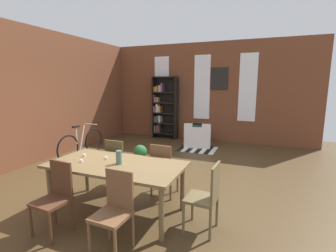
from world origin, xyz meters
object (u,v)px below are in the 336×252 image
Objects in this scene: dining_chair_near_right at (115,208)px; bicycle_second at (82,144)px; dining_chair_head_right at (207,195)px; vase_on_table at (119,157)px; armchair_white at (198,137)px; dining_chair_far_right at (163,168)px; dining_chair_far_left at (118,162)px; dining_table at (116,168)px; bookshelf_tall at (163,108)px; potted_plant_by_shelf at (140,153)px; dining_chair_near_left at (56,195)px.

dining_chair_near_right is 4.10m from bicycle_second.
dining_chair_head_right is at bearing 38.27° from dining_chair_near_right.
vase_on_table is 3.34m from bicycle_second.
dining_chair_head_right is at bearing -73.72° from armchair_white.
dining_chair_head_right is 1.02× the size of armchair_white.
dining_chair_far_left is (-0.93, 0.00, 0.00)m from dining_chair_far_right.
bicycle_second is (-3.90, 2.09, -0.16)m from dining_chair_head_right.
dining_table is 1.41m from dining_chair_head_right.
bookshelf_tall reaches higher than vase_on_table.
potted_plant_by_shelf is at bearing 3.03° from bicycle_second.
dining_chair_far_right is at bearing 58.22° from dining_chair_near_left.
dining_table is at bearing -91.60° from armchair_white.
vase_on_table is 4.41m from armchair_white.
potted_plant_by_shelf is (-0.30, 1.43, -0.26)m from dining_chair_far_left.
dining_table reaches higher than armchair_white.
vase_on_table reaches higher than dining_table.
potted_plant_by_shelf is at bearing 109.32° from dining_table.
dining_chair_near_left is (-0.92, -1.48, 0.00)m from dining_chair_far_right.
bicycle_second reaches higher than potted_plant_by_shelf.
bicycle_second is 3.62× the size of potted_plant_by_shelf.
dining_chair_far_left is at bearing 180.00° from dining_chair_far_right.
dining_chair_head_right is 4.57m from armchair_white.
dining_chair_near_left is at bearing -96.46° from armchair_white.
dining_chair_near_right is 0.92m from dining_chair_near_left.
dining_chair_far_right is at bearing -24.38° from bicycle_second.
vase_on_table is (0.06, 0.00, 0.18)m from dining_table.
dining_table is 2.16× the size of dining_chair_far_left.
dining_chair_near_left reaches higher than potted_plant_by_shelf.
dining_table is 0.89m from dining_chair_far_left.
dining_table is 5.26m from bookshelf_tall.
bicycle_second is (-2.62, -2.29, 0.08)m from armchair_white.
dining_chair_far_left is at bearing 158.20° from dining_chair_head_right.
dining_chair_near_left is (-0.46, -0.74, -0.19)m from dining_table.
dining_chair_near_left is (-1.86, -0.74, 0.00)m from dining_chair_head_right.
dining_chair_head_right reaches higher than potted_plant_by_shelf.
dining_chair_near_right is at bearing -67.17° from potted_plant_by_shelf.
dining_table is 4.40m from armchair_white.
dining_chair_far_right is 4.73m from bookshelf_tall.
potted_plant_by_shelf is (-2.16, 2.18, -0.26)m from dining_chair_head_right.
armchair_white is (-0.34, 5.11, -0.23)m from dining_chair_near_right.
vase_on_table is at bearing 55.29° from dining_chair_near_left.
dining_chair_head_right is 1.00× the size of dining_chair_far_left.
dining_chair_near_right and dining_chair_near_left have the same top height.
dining_chair_near_left is 2.95m from potted_plant_by_shelf.
bookshelf_tall is at bearing 101.60° from dining_chair_far_left.
dining_chair_head_right is at bearing -0.15° from dining_table.
dining_chair_far_left is (-1.86, 0.75, 0.00)m from dining_chair_head_right.
bicycle_second reaches higher than armchair_white.
dining_table is 0.89m from dining_chair_far_right.
vase_on_table reaches higher than bicycle_second.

